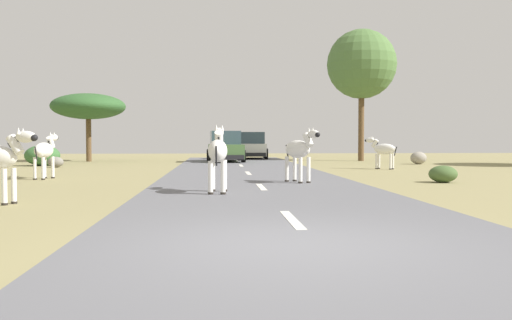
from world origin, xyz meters
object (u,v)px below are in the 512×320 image
zebra_1 (383,149)px  rock_0 (56,162)px  car_1 (252,146)px  zebra_3 (45,151)px  rock_1 (419,158)px  tree_1 (88,107)px  bush_1 (443,174)px  zebra_4 (218,152)px  zebra_0 (299,150)px  tree_2 (362,64)px  car_0 (225,147)px  bush_0 (42,155)px

zebra_1 → rock_0: (-14.84, 2.58, -0.62)m
car_1 → rock_0: (-9.88, -10.14, -0.60)m
zebra_3 → rock_0: 7.94m
rock_0 → rock_1: size_ratio=0.86×
tree_1 → rock_1: bearing=-15.0°
bush_1 → rock_0: (-14.39, 10.14, -0.01)m
zebra_3 → rock_1: zebra_3 is taller
zebra_4 → car_1: bearing=87.8°
zebra_4 → tree_1: 21.77m
zebra_0 → tree_1: bearing=-85.8°
car_1 → bush_1: car_1 is taller
rock_1 → tree_1: bearing=165.0°
tree_2 → rock_1: bearing=-67.9°
tree_1 → tree_2: 16.56m
rock_1 → car_0: bearing=162.7°
zebra_3 → car_1: bearing=74.3°
zebra_0 → rock_0: 14.44m
car_0 → tree_2: bearing=-173.1°
car_1 → rock_1: bearing=139.2°
zebra_3 → car_0: bearing=72.9°
bush_1 → zebra_4: bearing=-155.0°
zebra_1 → zebra_0: bearing=-169.6°
zebra_1 → rock_0: size_ratio=2.00×
zebra_0 → bush_1: size_ratio=1.85×
zebra_0 → zebra_1: 9.28m
zebra_0 → zebra_1: (4.90, 7.87, -0.14)m
zebra_3 → zebra_0: bearing=-10.4°
zebra_3 → bush_1: size_ratio=1.91×
zebra_0 → rock_1: (8.25, 12.53, -0.67)m
tree_1 → bush_0: (-1.07, -5.31, -2.73)m
bush_0 → bush_1: 19.48m
car_1 → tree_1: bearing=21.1°
zebra_4 → car_1: (2.32, 23.47, -0.17)m
zebra_3 → car_0: car_0 is taller
zebra_4 → tree_2: size_ratio=0.22×
zebra_1 → rock_0: 15.08m
tree_1 → bush_1: size_ratio=5.01×
zebra_3 → rock_0: zebra_3 is taller
car_0 → rock_0: size_ratio=6.08×
zebra_4 → bush_1: (6.84, 3.18, -0.76)m
car_0 → bush_0: size_ratio=2.59×
zebra_3 → car_0: 14.33m
tree_2 → rock_0: bearing=-157.7°
zebra_0 → rock_1: 15.02m
rock_1 → car_1: bearing=135.9°
tree_1 → bush_1: tree_1 is taller
zebra_4 → bush_0: zebra_4 is taller
tree_1 → tree_2: (16.35, -0.27, 2.60)m
bush_1 → car_1: bearing=102.5°
bush_1 → rock_0: bearing=144.8°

